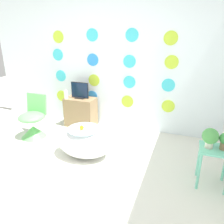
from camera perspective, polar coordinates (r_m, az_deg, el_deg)
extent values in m
plane|color=silver|center=(2.89, -15.82, -19.22)|extent=(12.00, 12.00, 0.00)
cube|color=white|center=(4.15, -0.33, 13.39)|extent=(5.10, 0.04, 2.60)
cylinder|color=#B2D633|center=(4.77, -13.00, 4.14)|extent=(0.23, 0.01, 0.23)
cylinder|color=#2D8CE0|center=(4.42, -5.22, 4.09)|extent=(0.23, 0.01, 0.23)
cylinder|color=#B2D633|center=(4.18, 4.03, 2.77)|extent=(0.23, 0.01, 0.23)
cylinder|color=#B2D633|center=(4.05, 14.46, 1.48)|extent=(0.23, 0.01, 0.23)
cylinder|color=#3DC6D6|center=(4.66, -13.22, 9.19)|extent=(0.23, 0.01, 0.23)
cylinder|color=#B2D633|center=(4.32, -4.73, 8.26)|extent=(0.23, 0.01, 0.23)
cylinder|color=#3DC6D6|center=(4.07, 4.55, 7.81)|extent=(0.23, 0.01, 0.23)
cylinder|color=#3DC6D6|center=(3.95, 14.49, 6.81)|extent=(0.23, 0.01, 0.23)
cylinder|color=#3DC6D6|center=(4.62, -13.96, 14.31)|extent=(0.23, 0.01, 0.23)
cylinder|color=#2D8CE0|center=(4.26, -5.07, 13.44)|extent=(0.23, 0.01, 0.23)
cylinder|color=#3DC6D6|center=(4.01, 4.57, 13.03)|extent=(0.23, 0.01, 0.23)
cylinder|color=#B2D633|center=(3.88, 15.29, 12.47)|extent=(0.23, 0.01, 0.23)
cylinder|color=#B2D633|center=(4.58, -13.87, 18.52)|extent=(0.23, 0.01, 0.23)
cylinder|color=#3DC6D6|center=(4.23, -5.21, 19.42)|extent=(0.23, 0.01, 0.23)
cylinder|color=#3DC6D6|center=(3.97, 5.22, 19.41)|extent=(0.23, 0.01, 0.23)
cylinder|color=#B2D633|center=(3.86, 15.10, 18.16)|extent=(0.23, 0.01, 0.23)
ellipsoid|color=white|center=(3.36, -7.26, -7.70)|extent=(0.85, 0.60, 0.47)
cylinder|color=#B2DBEA|center=(3.26, -7.43, -4.39)|extent=(0.49, 0.49, 0.01)
sphere|color=yellow|center=(3.19, -7.90, -4.04)|extent=(0.06, 0.06, 0.06)
sphere|color=yellow|center=(3.17, -8.01, -3.74)|extent=(0.04, 0.04, 0.04)
cone|color=orange|center=(3.16, -8.15, -3.86)|extent=(0.02, 0.02, 0.02)
cone|color=#66C166|center=(4.20, -19.81, -4.77)|extent=(0.44, 0.44, 0.21)
ellipsoid|color=#66C166|center=(4.10, -20.26, -1.24)|extent=(0.46, 0.46, 0.16)
cube|color=#66C166|center=(4.16, -19.08, 2.00)|extent=(0.39, 0.09, 0.38)
cube|color=#8E704C|center=(4.40, -8.13, 0.01)|extent=(0.58, 0.36, 0.57)
cube|color=white|center=(4.23, -9.30, 0.55)|extent=(0.50, 0.01, 0.16)
cube|color=black|center=(4.31, -8.33, 3.71)|extent=(0.19, 0.12, 0.02)
cube|color=black|center=(4.27, -8.40, 5.69)|extent=(0.36, 0.01, 0.31)
cube|color=#0F1E38|center=(4.27, -8.46, 5.66)|extent=(0.34, 0.01, 0.29)
cylinder|color=white|center=(4.31, -11.92, 4.37)|extent=(0.07, 0.07, 0.15)
cylinder|color=white|center=(4.29, -12.01, 5.48)|extent=(0.04, 0.04, 0.03)
cube|color=#72D8B7|center=(2.88, 25.46, -8.84)|extent=(0.36, 0.33, 0.02)
cylinder|color=#72D8B7|center=(2.87, 21.73, -14.29)|extent=(0.03, 0.03, 0.48)
cylinder|color=#72D8B7|center=(3.11, 21.67, -11.44)|extent=(0.03, 0.03, 0.48)
cylinder|color=beige|center=(2.84, 23.98, -7.85)|extent=(0.09, 0.09, 0.07)
sphere|color=#4C9E4C|center=(2.79, 24.32, -5.75)|extent=(0.19, 0.19, 0.19)
cylinder|color=#8C6B4C|center=(2.88, 27.21, -7.92)|extent=(0.09, 0.09, 0.08)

